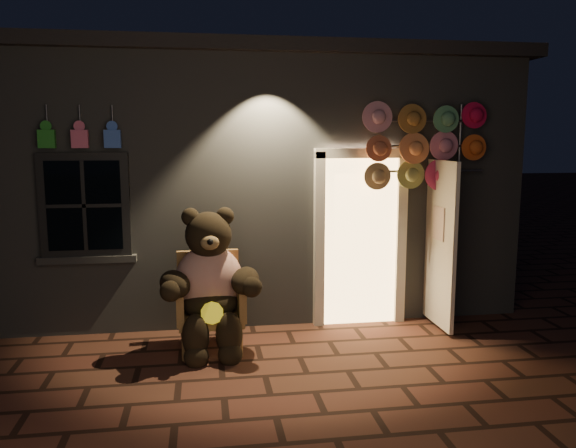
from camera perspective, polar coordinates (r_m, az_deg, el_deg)
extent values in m
plane|color=#4D2B1D|center=(5.70, -2.33, -15.18)|extent=(60.00, 60.00, 0.00)
cube|color=slate|center=(9.22, -5.15, 4.57)|extent=(7.00, 5.00, 3.30)
cube|color=black|center=(9.26, -5.30, 15.30)|extent=(7.30, 5.30, 0.16)
cube|color=black|center=(6.82, -19.92, 1.80)|extent=(1.00, 0.10, 1.20)
cube|color=black|center=(6.79, -19.97, 1.77)|extent=(0.82, 0.06, 1.02)
cube|color=slate|center=(6.91, -19.65, -3.39)|extent=(1.10, 0.14, 0.08)
cube|color=#FDC371|center=(7.04, 7.26, -1.65)|extent=(0.92, 0.10, 2.10)
cube|color=beige|center=(6.88, 3.18, -1.84)|extent=(0.12, 0.12, 2.20)
cube|color=beige|center=(7.16, 11.35, -1.58)|extent=(0.12, 0.12, 2.20)
cube|color=beige|center=(6.89, 7.52, 7.15)|extent=(1.16, 0.12, 0.12)
cube|color=beige|center=(6.99, 15.23, -1.96)|extent=(0.05, 0.80, 2.00)
cube|color=#248022|center=(6.77, -23.31, 7.94)|extent=(0.18, 0.07, 0.20)
cylinder|color=#59595E|center=(6.84, -23.31, 10.04)|extent=(0.02, 0.02, 0.25)
cube|color=#D65879|center=(6.70, -20.39, 8.11)|extent=(0.18, 0.07, 0.20)
cylinder|color=#59595E|center=(6.76, -20.40, 10.23)|extent=(0.02, 0.02, 0.25)
cube|color=#3459B6|center=(6.63, -17.40, 8.25)|extent=(0.18, 0.07, 0.20)
cylinder|color=#59595E|center=(6.70, -17.42, 10.39)|extent=(0.02, 0.02, 0.25)
cube|color=#9E6A3D|center=(6.29, -7.89, -9.36)|extent=(0.72, 0.67, 0.10)
cube|color=#9E6A3D|center=(6.48, -8.12, -5.66)|extent=(0.69, 0.11, 0.69)
cube|color=#9E6A3D|center=(6.21, -10.94, -7.79)|extent=(0.11, 0.59, 0.39)
cube|color=#9E6A3D|center=(6.24, -4.91, -7.57)|extent=(0.11, 0.59, 0.39)
cylinder|color=#9E6A3D|center=(6.09, -10.52, -12.11)|extent=(0.05, 0.05, 0.32)
cylinder|color=#9E6A3D|center=(6.12, -4.86, -11.87)|extent=(0.05, 0.05, 0.32)
cylinder|color=#9E6A3D|center=(6.61, -10.60, -10.43)|extent=(0.05, 0.05, 0.32)
cylinder|color=#9E6A3D|center=(6.64, -5.41, -10.22)|extent=(0.05, 0.05, 0.32)
ellipsoid|color=#AB3012|center=(6.24, -8.02, -5.64)|extent=(0.76, 0.62, 0.77)
ellipsoid|color=black|center=(6.21, -7.93, -7.87)|extent=(0.63, 0.54, 0.36)
sphere|color=black|center=(6.08, -8.09, -1.10)|extent=(0.52, 0.52, 0.50)
sphere|color=black|center=(6.07, -9.88, 0.71)|extent=(0.20, 0.20, 0.20)
sphere|color=black|center=(6.09, -6.42, 0.81)|extent=(0.20, 0.20, 0.20)
ellipsoid|color=olive|center=(5.86, -7.95, -1.89)|extent=(0.20, 0.15, 0.16)
ellipsoid|color=black|center=(5.99, -11.43, -6.00)|extent=(0.46, 0.58, 0.28)
ellipsoid|color=black|center=(6.03, -4.37, -5.75)|extent=(0.42, 0.57, 0.28)
ellipsoid|color=black|center=(5.98, -9.37, -11.19)|extent=(0.28, 0.28, 0.48)
ellipsoid|color=black|center=(6.00, -5.99, -11.06)|extent=(0.28, 0.28, 0.48)
sphere|color=black|center=(5.98, -9.30, -13.16)|extent=(0.26, 0.26, 0.26)
sphere|color=black|center=(6.00, -5.90, -13.02)|extent=(0.26, 0.26, 0.26)
cylinder|color=yellow|center=(5.91, -7.72, -8.95)|extent=(0.24, 0.11, 0.23)
cylinder|color=#59595E|center=(7.33, 16.76, 0.89)|extent=(0.04, 0.04, 2.72)
cylinder|color=#59595E|center=(7.13, 15.01, 10.07)|extent=(1.21, 0.03, 0.03)
cylinder|color=#59595E|center=(7.13, 14.91, 7.65)|extent=(1.21, 0.03, 0.03)
cylinder|color=#59595E|center=(7.14, 14.82, 5.23)|extent=(1.21, 0.03, 0.03)
cylinder|color=#CB8291|center=(6.81, 9.16, 10.76)|extent=(0.34, 0.11, 0.35)
cylinder|color=#9F672A|center=(6.91, 12.47, 10.63)|extent=(0.34, 0.11, 0.35)
cylinder|color=#569D69|center=(7.04, 15.67, 10.48)|extent=(0.34, 0.11, 0.35)
cylinder|color=red|center=(7.26, 18.41, 10.29)|extent=(0.34, 0.11, 0.35)
cylinder|color=#BF5F3D|center=(6.77, 9.17, 7.79)|extent=(0.34, 0.11, 0.35)
cylinder|color=#EF8A4D|center=(6.88, 12.46, 7.71)|extent=(0.34, 0.11, 0.35)
cylinder|color=pink|center=(7.09, 15.35, 7.63)|extent=(0.34, 0.11, 0.35)
cylinder|color=#E85A1D|center=(7.23, 18.39, 7.51)|extent=(0.34, 0.11, 0.35)
cylinder|color=tan|center=(6.76, 9.17, 4.80)|extent=(0.34, 0.11, 0.35)
cylinder|color=#93984D|center=(6.95, 12.19, 4.82)|extent=(0.34, 0.11, 0.35)
cylinder|color=#CE3360|center=(7.07, 15.34, 4.77)|extent=(0.34, 0.11, 0.35)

